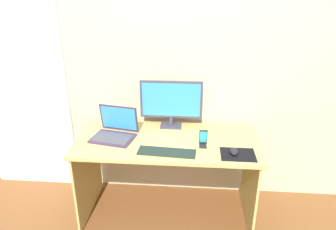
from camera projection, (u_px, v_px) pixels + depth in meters
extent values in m
plane|color=brown|center=(167.00, 212.00, 2.78)|extent=(8.00, 8.00, 0.00)
cube|color=#BBB28C|center=(171.00, 62.00, 2.67)|extent=(6.00, 0.04, 2.50)
cube|color=white|center=(23.00, 86.00, 2.83)|extent=(0.82, 0.02, 2.02)
cube|color=tan|center=(167.00, 141.00, 2.51)|extent=(1.44, 0.68, 0.03)
cube|color=tan|center=(88.00, 175.00, 2.70)|extent=(0.02, 0.64, 0.70)
cube|color=tan|center=(249.00, 183.00, 2.60)|extent=(0.02, 0.64, 0.70)
cube|color=#3E3C4A|center=(171.00, 125.00, 2.73)|extent=(0.18, 0.14, 0.01)
cylinder|color=#3E3C4A|center=(171.00, 121.00, 2.71)|extent=(0.04, 0.04, 0.07)
cube|color=#3E3C4A|center=(171.00, 99.00, 2.64)|extent=(0.52, 0.02, 0.32)
cube|color=#338CD8|center=(171.00, 100.00, 2.63)|extent=(0.49, 0.00, 0.29)
cube|color=#3F2C46|center=(113.00, 138.00, 2.50)|extent=(0.36, 0.29, 0.02)
cube|color=#47474C|center=(112.00, 138.00, 2.49)|extent=(0.32, 0.23, 0.00)
cube|color=#3F2C46|center=(119.00, 118.00, 2.57)|extent=(0.32, 0.10, 0.22)
cube|color=#338CD8|center=(119.00, 118.00, 2.57)|extent=(0.30, 0.09, 0.20)
cube|color=black|center=(167.00, 152.00, 2.31)|extent=(0.43, 0.16, 0.01)
cube|color=black|center=(238.00, 154.00, 2.28)|extent=(0.25, 0.20, 0.00)
ellipsoid|color=black|center=(234.00, 151.00, 2.28)|extent=(0.06, 0.10, 0.04)
cube|color=black|center=(203.00, 146.00, 2.39)|extent=(0.06, 0.06, 0.02)
cube|color=black|center=(203.00, 137.00, 2.37)|extent=(0.06, 0.03, 0.12)
cube|color=#26A5BF|center=(203.00, 137.00, 2.36)|extent=(0.05, 0.02, 0.10)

